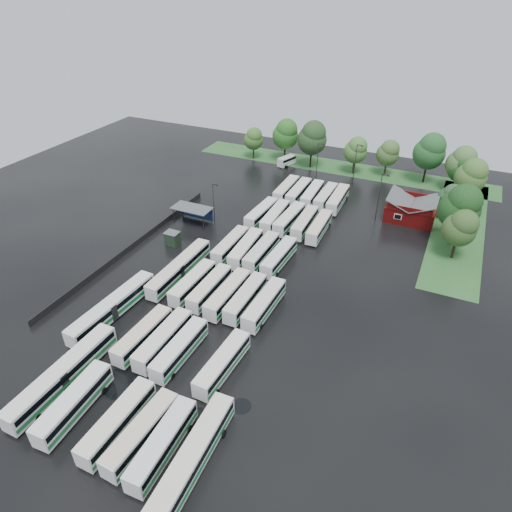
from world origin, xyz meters
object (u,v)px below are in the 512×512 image
at_px(brick_building, 411,211).
at_px(artic_bus_east, 189,464).
at_px(minibus, 287,161).
at_px(artic_bus_west_a, 63,374).

height_order(brick_building, artic_bus_east, brick_building).
xyz_separation_m(artic_bus_east, minibus, (-23.55, 87.10, -0.46)).
xyz_separation_m(artic_bus_west_a, minibus, (-2.25, 83.22, -0.46)).
bearing_deg(minibus, brick_building, -6.76).
relative_size(brick_building, artic_bus_west_a, 0.57).
bearing_deg(artic_bus_west_a, brick_building, 63.58).
bearing_deg(brick_building, minibus, 153.64).
relative_size(brick_building, minibus, 1.70).
bearing_deg(artic_bus_east, artic_bus_west_a, 167.40).
distance_m(artic_bus_west_a, minibus, 83.25).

